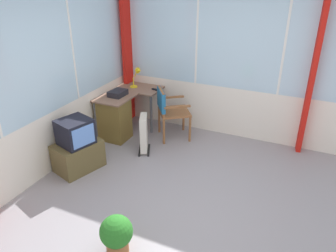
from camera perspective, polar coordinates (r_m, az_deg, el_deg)
name	(u,v)px	position (r m, az deg, el deg)	size (l,w,h in m)	color
ground	(185,209)	(4.19, 3.03, -14.10)	(5.25, 5.10, 0.06)	gray
north_window_panel	(39,86)	(4.61, -21.52, 6.51)	(4.25, 0.07, 2.54)	white
east_window_panel	(237,63)	(5.46, 11.88, 10.60)	(0.07, 4.10, 2.54)	white
curtain_corner	(128,56)	(6.07, -7.03, 12.02)	(0.22, 0.07, 2.44)	red
curtain_east_far	(312,76)	(5.28, 23.68, 7.91)	(0.22, 0.07, 2.44)	red
desk	(116,116)	(5.60, -9.05, 1.65)	(1.16, 0.78, 0.72)	#835F4C
desk_lamp	(138,74)	(5.91, -5.25, 8.92)	(0.24, 0.21, 0.34)	yellow
tv_remote	(156,90)	(5.75, -2.14, 6.33)	(0.04, 0.15, 0.02)	black
paper_tray	(118,93)	(5.55, -8.70, 5.66)	(0.30, 0.23, 0.09)	black
wooden_armchair	(167,107)	(5.45, -0.11, 3.36)	(0.67, 0.67, 0.88)	brown
tv_on_stand	(77,148)	(4.85, -15.45, -3.66)	(0.74, 0.61, 0.77)	brown
space_heater	(144,133)	(5.17, -4.20, -1.23)	(0.41, 0.30, 0.61)	silver
potted_plant	(116,234)	(3.52, -8.92, -17.99)	(0.34, 0.34, 0.44)	#9A5930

